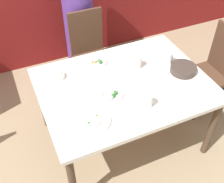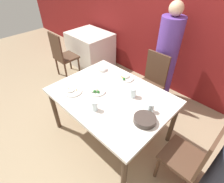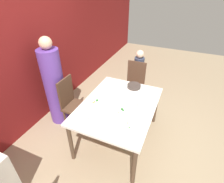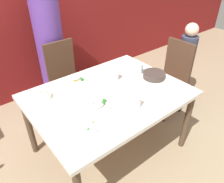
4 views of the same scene
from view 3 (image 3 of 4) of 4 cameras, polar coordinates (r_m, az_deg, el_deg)
ground_plane at (r=3.17m, az=1.94°, el=-14.73°), size 10.00×10.00×0.00m
wall_back at (r=3.24m, az=-25.57°, el=11.99°), size 10.00×0.06×2.70m
dining_table at (r=2.72m, az=2.20°, el=-5.34°), size 1.44×1.08×0.74m
chair_adult_spot at (r=3.18m, az=-12.79°, el=-3.46°), size 0.40×0.40×0.95m
chair_child_spot at (r=3.67m, az=7.23°, el=2.53°), size 0.40×0.40×0.95m
person_adult at (r=3.24m, az=-18.24°, el=1.64°), size 0.35×0.35×1.62m
person_child at (r=3.87m, az=8.47°, el=4.92°), size 0.21×0.21×1.13m
bowl_curry at (r=3.07m, az=7.19°, el=1.80°), size 0.23×0.23×0.06m
plate_rice_adult at (r=2.50m, az=2.62°, el=-6.71°), size 0.23×0.23×0.05m
plate_rice_child at (r=2.31m, az=5.74°, el=-11.09°), size 0.23×0.23×0.04m
plate_noodles at (r=2.72m, az=-6.29°, el=-3.16°), size 0.23×0.23×0.06m
bowl_rice_small at (r=2.43m, az=-9.16°, el=-8.56°), size 0.14×0.14×0.04m
glass_water_tall at (r=3.06m, az=3.99°, el=2.42°), size 0.07×0.07×0.11m
glass_water_short at (r=2.84m, az=0.76°, el=-0.08°), size 0.08×0.08×0.12m
glass_water_center at (r=2.61m, az=9.10°, el=-4.07°), size 0.07×0.07×0.12m
fork_steel at (r=3.01m, az=0.10°, el=0.80°), size 0.18×0.03×0.01m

